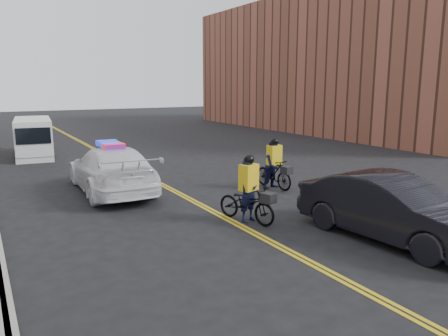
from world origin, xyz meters
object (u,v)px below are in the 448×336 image
police_cruiser (111,169)px  dark_sedan (392,208)px  cyclist_far (274,168)px  cargo_van (34,138)px  cyclist_near (249,198)px

police_cruiser → dark_sedan: size_ratio=1.16×
police_cruiser → cyclist_far: 6.06m
cargo_van → cyclist_far: (7.02, -12.49, -0.24)m
dark_sedan → cyclist_far: 6.11m
dark_sedan → cargo_van: size_ratio=0.99×
dark_sedan → cyclist_far: (0.75, 6.06, -0.06)m
police_cruiser → cyclist_far: bearing=157.4°
cyclist_far → cyclist_near: bearing=-141.7°
dark_sedan → cargo_van: 19.58m
police_cruiser → cyclist_near: bearing=116.1°
dark_sedan → cargo_van: bearing=103.5°
police_cruiser → cargo_van: bearing=-79.7°
cyclist_near → cyclist_far: bearing=26.0°
police_cruiser → cyclist_far: size_ratio=2.99×
police_cruiser → cargo_van: 10.11m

